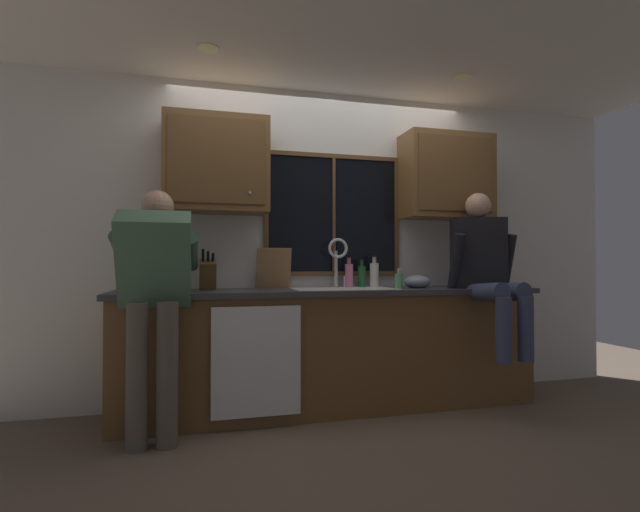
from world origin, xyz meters
TOP-DOWN VIEW (x-y plane):
  - floor at (0.00, -1.80)m, footprint 9.00×9.00m
  - back_wall at (0.00, 0.06)m, footprint 5.57×0.12m
  - ceiling_downlight_left at (-0.95, -0.60)m, footprint 0.14×0.14m
  - ceiling_downlight_right at (0.95, -0.60)m, footprint 0.14×0.14m
  - window_glass at (0.09, -0.01)m, footprint 1.10×0.02m
  - window_frame_top at (0.09, -0.02)m, footprint 1.17×0.02m
  - window_frame_bottom at (0.09, -0.02)m, footprint 1.17×0.02m
  - window_frame_left at (-0.48, -0.02)m, footprint 0.04×0.02m
  - window_frame_right at (0.65, -0.02)m, footprint 0.03×0.02m
  - window_mullion_center at (0.09, -0.02)m, footprint 0.02×0.02m
  - lower_cabinet_run at (0.00, -0.29)m, footprint 3.17×0.58m
  - countertop at (0.00, -0.31)m, footprint 3.23×0.62m
  - dishwasher_front at (-0.63, -0.61)m, footprint 0.60×0.02m
  - upper_cabinet_left at (-0.88, -0.17)m, footprint 0.77×0.36m
  - upper_cabinet_right at (1.05, -0.17)m, footprint 0.77×0.36m
  - sink at (0.09, -0.30)m, footprint 0.80×0.46m
  - faucet at (0.10, -0.12)m, footprint 0.18×0.09m
  - person_standing at (-1.27, -0.64)m, footprint 0.53×0.66m
  - person_sitting_on_counter at (1.16, -0.57)m, footprint 0.54×0.64m
  - knife_block at (-0.94, -0.21)m, footprint 0.12×0.18m
  - cutting_board at (-0.43, -0.08)m, footprint 0.27×0.09m
  - mixing_bowl at (0.70, -0.32)m, footprint 0.22×0.22m
  - soap_dispenser at (0.50, -0.41)m, footprint 0.06×0.07m
  - bottle_green_glass at (0.41, -0.11)m, footprint 0.07×0.07m
  - bottle_tall_clear at (0.31, -0.10)m, footprint 0.06×0.06m
  - bottle_amber_small at (0.20, -0.09)m, footprint 0.07×0.07m

SIDE VIEW (x-z plane):
  - floor at x=0.00m, z-range 0.00..0.00m
  - lower_cabinet_run at x=0.00m, z-range 0.00..0.88m
  - dishwasher_front at x=-0.63m, z-range 0.09..0.83m
  - sink at x=0.09m, z-range 0.72..0.93m
  - countertop at x=0.00m, z-range 0.88..0.92m
  - mixing_bowl at x=0.70m, z-range 0.91..1.02m
  - person_standing at x=-1.27m, z-range 0.17..1.78m
  - soap_dispenser at x=0.50m, z-range 0.90..1.06m
  - bottle_tall_clear at x=0.31m, z-range 0.90..1.13m
  - bottle_amber_small at x=0.20m, z-range 0.90..1.15m
  - bottle_green_glass at x=0.41m, z-range 0.90..1.16m
  - knife_block at x=-0.94m, z-range 0.87..1.19m
  - window_frame_bottom at x=0.09m, z-range 1.01..1.05m
  - cutting_board at x=-0.43m, z-range 0.92..1.24m
  - person_sitting_on_counter at x=1.16m, z-range 0.47..1.73m
  - faucet at x=0.10m, z-range 0.97..1.37m
  - back_wall at x=0.00m, z-range 0.00..2.55m
  - window_glass at x=0.09m, z-range 1.05..2.00m
  - window_frame_left at x=-0.48m, z-range 1.05..2.00m
  - window_frame_right at x=0.65m, z-range 1.05..2.00m
  - window_mullion_center at x=0.09m, z-range 1.05..2.00m
  - upper_cabinet_left at x=-0.88m, z-range 1.50..2.22m
  - upper_cabinet_right at x=1.05m, z-range 1.50..2.22m
  - window_frame_top at x=0.09m, z-range 2.00..2.04m
  - ceiling_downlight_left at x=-0.95m, z-range 2.54..2.55m
  - ceiling_downlight_right at x=0.95m, z-range 2.54..2.55m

